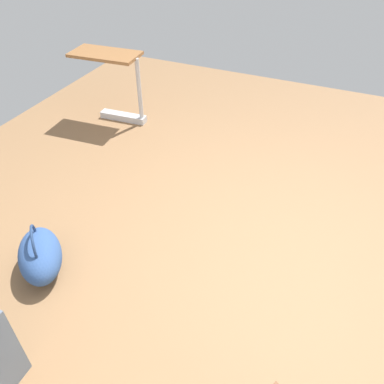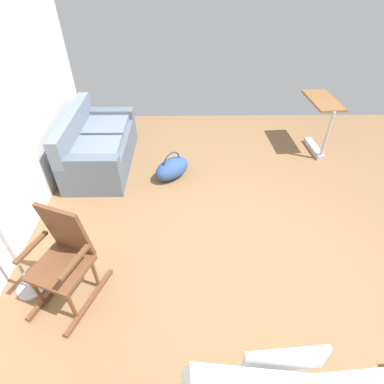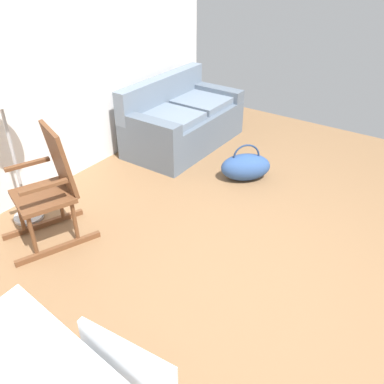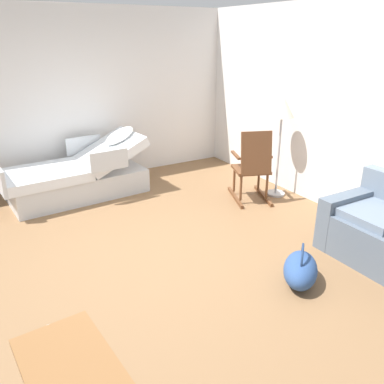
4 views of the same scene
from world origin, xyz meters
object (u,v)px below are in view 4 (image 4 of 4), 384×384
Objects in this scene: hospital_bed at (78,177)px; duffel_bag at (300,270)px; rocking_chair at (253,167)px; floor_lamp at (282,114)px.

hospital_bed is 3.57m from duffel_bag.
rocking_chair is at bearing 55.83° from hospital_bed.
rocking_chair is 0.71× the size of floor_lamp.
hospital_bed is at bearing -124.17° from rocking_chair.
floor_lamp is (1.45, 2.59, 0.93)m from hospital_bed.
rocking_chair reaches higher than hospital_bed.
duffel_bag is at bearing -25.42° from rocking_chair.
hospital_bed is 3.43× the size of duffel_bag.
rocking_chair is (1.44, 2.13, 0.20)m from hospital_bed.
duffel_bag is (1.90, -0.90, -0.35)m from rocking_chair.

